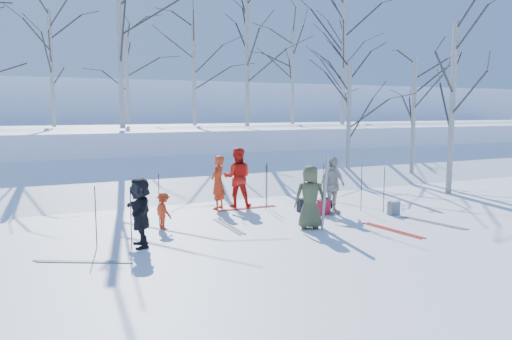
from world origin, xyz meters
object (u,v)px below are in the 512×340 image
skier_red_north (218,182)px  backpack_dark (304,205)px  skier_red_seated (164,211)px  backpack_grey (394,208)px  backpack_red (324,207)px  skier_cream_east (332,186)px  dog (327,201)px  skier_olive_center (310,197)px  skier_redor_behind (237,177)px  skier_grey_west (140,212)px

skier_red_north → backpack_dark: skier_red_north is taller
skier_red_seated → backpack_grey: (6.33, -1.13, -0.27)m
skier_red_north → backpack_grey: bearing=101.8°
skier_red_north → backpack_dark: size_ratio=4.02×
backpack_red → backpack_grey: size_ratio=1.11×
skier_red_seated → skier_cream_east: bearing=-109.4°
dog → backpack_dark: bearing=-4.9°
skier_olive_center → backpack_red: bearing=-112.8°
dog → skier_redor_behind: bearing=-42.7°
skier_redor_behind → skier_grey_west: 4.92m
skier_cream_east → backpack_dark: 1.04m
skier_red_seated → dog: bearing=-101.4°
backpack_grey → skier_redor_behind: bearing=139.2°
skier_red_seated → skier_olive_center: bearing=-130.7°
skier_olive_center → skier_cream_east: (1.50, 1.24, 0.02)m
skier_olive_center → dog: skier_olive_center is taller
skier_red_seated → skier_redor_behind: bearing=-72.3°
backpack_dark → skier_redor_behind: bearing=132.8°
skier_red_seated → skier_grey_west: (-0.87, -1.35, 0.29)m
skier_olive_center → backpack_grey: (3.01, 0.38, -0.61)m
skier_red_north → skier_red_seated: skier_red_north is taller
skier_red_seated → skier_grey_west: size_ratio=0.61×
skier_red_seated → skier_grey_west: bearing=131.0°
skier_olive_center → dog: 2.71m
backpack_red → skier_olive_center: bearing=-134.6°
dog → backpack_dark: 0.88m
skier_olive_center → skier_redor_behind: bearing=-59.9°
backpack_grey → skier_red_seated: bearing=169.9°
skier_grey_west → backpack_dark: 5.42m
skier_red_north → skier_redor_behind: 0.69m
skier_cream_east → backpack_grey: bearing=-41.9°
skier_red_north → skier_grey_west: skier_red_north is taller
skier_red_north → dog: (2.98, -1.37, -0.57)m
skier_redor_behind → skier_grey_west: size_ratio=1.20×
skier_red_north → backpack_red: 3.22m
skier_olive_center → skier_red_seated: size_ratio=1.72×
skier_olive_center → skier_red_north: size_ratio=0.99×
backpack_grey → backpack_dark: size_ratio=0.95×
skier_red_seated → backpack_red: 4.57m
skier_olive_center → skier_grey_west: (-4.19, 0.16, -0.04)m
dog → skier_olive_center: bearing=36.6°
backpack_grey → backpack_dark: backpack_dark is taller
backpack_red → skier_red_seated: bearing=176.8°
dog → skier_red_north: bearing=-35.0°
skier_olive_center → skier_redor_behind: (-0.50, 3.40, 0.11)m
skier_red_seated → backpack_grey: bearing=-116.3°
skier_red_seated → dog: 5.15m
skier_redor_behind → skier_red_seated: skier_redor_behind is taller
skier_olive_center → backpack_grey: 3.09m
dog → skier_grey_west: bearing=6.2°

